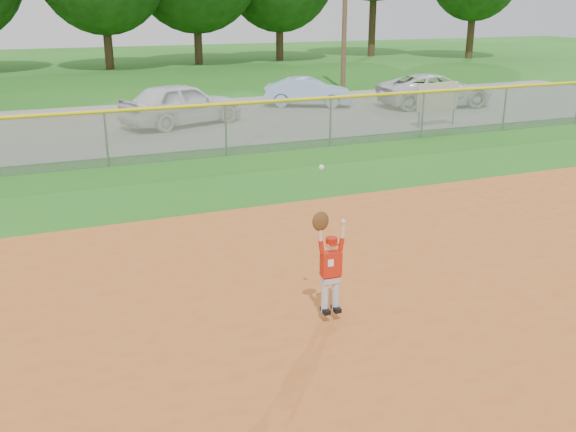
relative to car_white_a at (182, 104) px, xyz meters
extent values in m
plane|color=#1F6015|center=(0.01, -15.21, -0.79)|extent=(120.00, 120.00, 0.00)
cube|color=slate|center=(0.01, 0.79, -0.78)|extent=(44.00, 10.00, 0.03)
imported|color=silver|center=(0.00, 0.00, 0.00)|extent=(4.81, 3.20, 1.52)
imported|color=#8BACD0|center=(5.98, 2.24, -0.16)|extent=(3.81, 2.80, 1.20)
imported|color=silver|center=(10.91, 0.11, -0.09)|extent=(5.06, 2.76, 1.34)
cylinder|color=gray|center=(7.48, -3.83, -0.20)|extent=(0.06, 0.06, 1.17)
cylinder|color=gray|center=(9.04, -3.69, -0.20)|extent=(0.06, 0.06, 1.17)
cube|color=beige|center=(8.26, -3.76, 0.28)|extent=(1.76, 0.20, 0.98)
cube|color=gray|center=(0.01, -5.21, -0.04)|extent=(40.00, 0.03, 1.50)
cylinder|color=yellow|center=(0.01, -5.21, 0.71)|extent=(40.00, 0.10, 0.10)
cylinder|color=gray|center=(-3.33, -5.21, -0.04)|extent=(0.06, 0.06, 1.50)
cylinder|color=gray|center=(0.01, -5.21, -0.04)|extent=(0.06, 0.06, 1.50)
cylinder|color=gray|center=(3.34, -5.21, -0.04)|extent=(0.06, 0.06, 1.50)
cylinder|color=gray|center=(6.67, -5.21, -0.04)|extent=(0.06, 0.06, 1.50)
cylinder|color=gray|center=(10.01, -5.21, -0.04)|extent=(0.06, 0.06, 1.50)
cylinder|color=#422D1C|center=(0.54, 21.93, 1.53)|extent=(0.56, 0.56, 4.64)
cylinder|color=#422D1C|center=(6.92, 23.13, 1.65)|extent=(0.56, 0.56, 4.89)
cylinder|color=#422D1C|center=(13.44, 23.80, 1.60)|extent=(0.56, 0.56, 4.78)
cylinder|color=#422D1C|center=(21.93, 24.73, 2.20)|extent=(0.56, 0.56, 5.99)
cylinder|color=#422D1C|center=(28.04, 19.93, 1.56)|extent=(0.56, 0.56, 4.69)
cylinder|color=silver|center=(-1.83, -15.49, -0.39)|extent=(0.10, 0.10, 0.45)
cylinder|color=silver|center=(-1.67, -15.50, -0.39)|extent=(0.10, 0.10, 0.45)
cube|color=black|center=(-1.83, -15.51, -0.58)|extent=(0.10, 0.19, 0.06)
cube|color=black|center=(-1.67, -15.52, -0.58)|extent=(0.10, 0.19, 0.06)
cube|color=silver|center=(-1.75, -15.49, -0.14)|extent=(0.24, 0.14, 0.09)
cube|color=maroon|center=(-1.75, -15.49, -0.08)|extent=(0.25, 0.15, 0.04)
cube|color=red|center=(-1.75, -15.49, 0.09)|extent=(0.28, 0.16, 0.34)
cube|color=white|center=(-1.79, -15.57, 0.14)|extent=(0.08, 0.01, 0.10)
sphere|color=beige|center=(-1.75, -15.49, 0.39)|extent=(0.16, 0.16, 0.15)
cylinder|color=#AA170A|center=(-1.75, -15.49, 0.43)|extent=(0.17, 0.17, 0.07)
cube|color=#AA170A|center=(-1.75, -15.57, 0.40)|extent=(0.12, 0.10, 0.01)
cylinder|color=red|center=(-1.90, -15.48, 0.35)|extent=(0.09, 0.07, 0.19)
cylinder|color=beige|center=(-1.91, -15.48, 0.55)|extent=(0.07, 0.06, 0.20)
ellipsoid|color=#4C2D14|center=(-1.91, -15.48, 0.72)|extent=(0.24, 0.12, 0.27)
sphere|color=white|center=(-1.91, -15.48, 1.45)|extent=(0.07, 0.07, 0.07)
cylinder|color=red|center=(-1.61, -15.50, 0.35)|extent=(0.09, 0.07, 0.19)
cylinder|color=beige|center=(-1.59, -15.50, 0.55)|extent=(0.07, 0.06, 0.20)
sphere|color=beige|center=(-1.59, -15.50, 0.67)|extent=(0.08, 0.08, 0.07)
camera|label=1|loc=(-5.38, -22.64, 3.45)|focal=40.00mm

